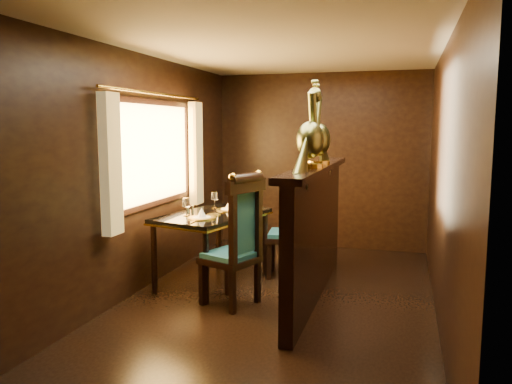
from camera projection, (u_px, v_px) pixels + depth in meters
ground at (277, 303)px, 4.96m from camera, size 5.00×5.00×0.00m
room_shell at (270, 143)px, 4.80m from camera, size 3.04×5.04×2.52m
partition at (315, 229)px, 5.06m from camera, size 0.26×2.70×1.36m
dining_table at (213, 220)px, 5.53m from camera, size 1.10×1.48×0.99m
chair_left at (240, 237)px, 4.78m from camera, size 0.62×0.63×1.33m
chair_right at (298, 218)px, 5.79m from camera, size 0.54×0.56×1.33m
peacock_left at (310, 123)px, 4.58m from camera, size 0.26×0.69×0.82m
peacock_right at (319, 125)px, 5.02m from camera, size 0.25×0.67×0.79m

